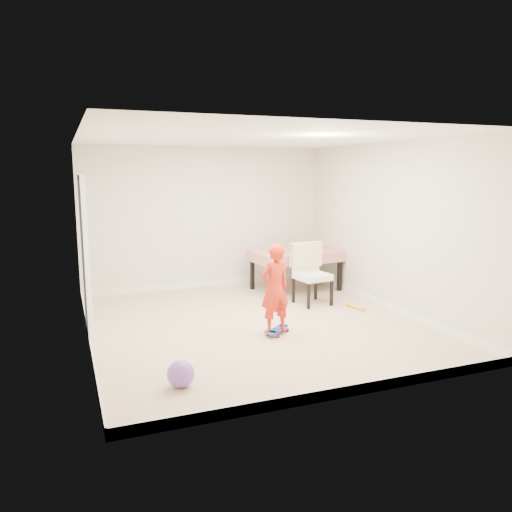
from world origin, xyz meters
name	(u,v)px	position (x,y,z in m)	size (l,w,h in m)	color
ground	(255,324)	(0.00, 0.00, 0.00)	(5.00, 5.00, 0.00)	tan
ceiling	(254,139)	(0.00, 0.00, 2.58)	(4.50, 5.00, 0.04)	white
wall_back	(206,218)	(0.00, 2.48, 1.30)	(4.50, 0.04, 2.60)	beige
wall_front	(351,265)	(0.00, -2.48, 1.30)	(4.50, 0.04, 2.60)	beige
wall_left	(85,242)	(-2.23, 0.00, 1.30)	(0.04, 5.00, 2.60)	beige
wall_right	(389,227)	(2.23, 0.00, 1.30)	(0.04, 5.00, 2.60)	beige
door	(85,260)	(-2.22, 0.30, 1.02)	(0.10, 0.94, 2.11)	white
baseboard_back	(207,284)	(0.00, 2.49, 0.06)	(4.50, 0.02, 0.12)	white
baseboard_front	(347,391)	(0.00, -2.49, 0.06)	(4.50, 0.02, 0.12)	white
baseboard_left	(89,339)	(-2.24, 0.00, 0.06)	(0.02, 5.00, 0.12)	white
baseboard_right	(386,305)	(2.24, 0.00, 0.06)	(0.02, 5.00, 0.12)	white
dining_table	(296,270)	(1.45, 1.68, 0.37)	(1.57, 0.99, 0.73)	#B81409
dining_chair	(313,274)	(1.27, 0.67, 0.50)	(0.55, 0.63, 1.00)	silver
skateboard	(278,331)	(0.13, -0.52, 0.04)	(0.50, 0.18, 0.07)	blue
child	(275,291)	(0.08, -0.53, 0.59)	(0.43, 0.28, 1.19)	red
balloon	(181,374)	(-1.45, -1.69, 0.14)	(0.28, 0.28, 0.28)	purple
foam_toy	(355,307)	(1.78, 0.19, 0.03)	(0.06, 0.06, 0.40)	gold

